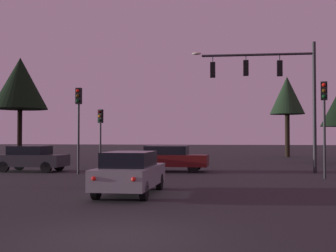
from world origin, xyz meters
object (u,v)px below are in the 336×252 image
(traffic_light_corner_left, at_px, (78,113))
(tree_behind_sign, at_px, (20,84))
(car_crossing_right, at_px, (32,158))
(car_crossing_left, at_px, (169,158))
(traffic_light_corner_right, at_px, (324,110))
(tree_right_cluster, at_px, (287,96))
(car_nearside_lane, at_px, (130,172))
(traffic_light_median, at_px, (100,126))
(traffic_signal_mast_arm, at_px, (275,82))

(traffic_light_corner_left, height_order, tree_behind_sign, tree_behind_sign)
(car_crossing_right, distance_m, tree_behind_sign, 12.26)
(car_crossing_left, distance_m, car_crossing_right, 8.13)
(car_crossing_left, distance_m, tree_behind_sign, 16.85)
(tree_behind_sign, bearing_deg, traffic_light_corner_right, -27.81)
(traffic_light_corner_left, relative_size, tree_right_cluster, 0.57)
(car_nearside_lane, bearing_deg, traffic_light_median, 111.88)
(traffic_signal_mast_arm, height_order, traffic_light_median, traffic_signal_mast_arm)
(traffic_signal_mast_arm, height_order, traffic_light_corner_right, traffic_signal_mast_arm)
(tree_behind_sign, bearing_deg, car_nearside_lane, -53.06)
(traffic_light_median, relative_size, tree_behind_sign, 0.45)
(car_crossing_right, height_order, tree_right_cluster, tree_right_cluster)
(traffic_signal_mast_arm, relative_size, traffic_light_median, 1.92)
(car_crossing_left, height_order, tree_right_cluster, tree_right_cluster)
(car_crossing_right, distance_m, tree_right_cluster, 28.24)
(traffic_light_corner_left, relative_size, traffic_light_median, 1.23)
(car_crossing_right, height_order, tree_behind_sign, tree_behind_sign)
(traffic_light_corner_left, distance_m, car_nearside_lane, 9.54)
(traffic_light_corner_right, height_order, traffic_light_median, traffic_light_corner_right)
(traffic_light_median, distance_m, car_crossing_right, 5.20)
(traffic_light_median, relative_size, tree_right_cluster, 0.47)
(traffic_light_corner_right, relative_size, car_crossing_left, 1.01)
(tree_behind_sign, bearing_deg, car_crossing_left, -30.50)
(traffic_light_corner_right, xyz_separation_m, car_crossing_left, (-8.18, 3.47, -2.54))
(car_crossing_right, bearing_deg, traffic_signal_mast_arm, 5.06)
(traffic_light_corner_right, xyz_separation_m, car_crossing_right, (-16.21, 2.23, -2.54))
(car_crossing_right, bearing_deg, traffic_light_corner_right, -7.84)
(car_nearside_lane, bearing_deg, traffic_light_corner_left, 121.69)
(traffic_light_corner_right, distance_m, traffic_light_median, 14.46)
(traffic_light_median, relative_size, car_crossing_right, 0.94)
(traffic_signal_mast_arm, height_order, tree_behind_sign, tree_behind_sign)
(traffic_signal_mast_arm, height_order, car_crossing_left, traffic_signal_mast_arm)
(car_crossing_left, height_order, tree_behind_sign, tree_behind_sign)
(traffic_signal_mast_arm, bearing_deg, tree_right_cluster, 81.02)
(traffic_light_corner_right, height_order, tree_right_cluster, tree_right_cluster)
(traffic_light_corner_right, distance_m, tree_right_cluster, 23.97)
(traffic_signal_mast_arm, xyz_separation_m, tree_right_cluster, (3.20, 20.26, 1.07))
(traffic_light_median, distance_m, car_nearside_lane, 13.95)
(traffic_light_median, height_order, car_crossing_right, traffic_light_median)
(traffic_signal_mast_arm, relative_size, traffic_light_corner_right, 1.58)
(tree_right_cluster, bearing_deg, car_crossing_right, -129.01)
(traffic_light_median, bearing_deg, car_crossing_left, -26.44)
(traffic_light_median, bearing_deg, traffic_signal_mast_arm, -12.41)
(traffic_signal_mast_arm, bearing_deg, traffic_light_median, 167.59)
(traffic_light_corner_right, height_order, car_crossing_right, traffic_light_corner_right)
(traffic_light_corner_left, xyz_separation_m, tree_behind_sign, (-9.00, 10.57, 3.13))
(traffic_light_corner_right, distance_m, car_nearside_lane, 10.86)
(car_crossing_left, height_order, car_crossing_right, same)
(traffic_light_corner_left, height_order, car_crossing_left, traffic_light_corner_left)
(traffic_light_corner_left, height_order, tree_right_cluster, tree_right_cluster)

